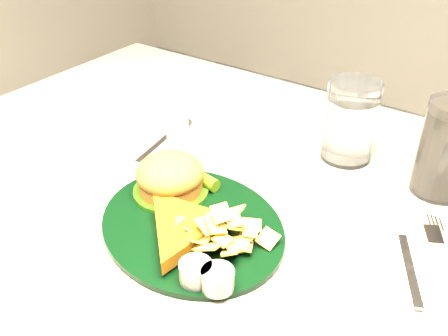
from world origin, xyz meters
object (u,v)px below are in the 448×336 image
at_px(cola_glass, 447,149).
at_px(fork_napkin, 412,265).
at_px(dinner_plate, 191,210).
at_px(water_glass, 350,121).

bearing_deg(cola_glass, fork_napkin, -83.34).
height_order(dinner_plate, cola_glass, cola_glass).
height_order(water_glass, fork_napkin, water_glass).
bearing_deg(water_glass, cola_glass, -4.77).
xyz_separation_m(dinner_plate, fork_napkin, (0.27, 0.09, -0.03)).
distance_m(water_glass, fork_napkin, 0.27).
distance_m(water_glass, cola_glass, 0.15).
bearing_deg(fork_napkin, cola_glass, 70.08).
bearing_deg(dinner_plate, water_glass, 91.45).
bearing_deg(water_glass, dinner_plate, -107.96).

